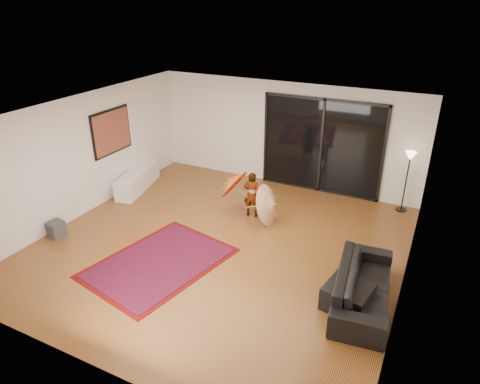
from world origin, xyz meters
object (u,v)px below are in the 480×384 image
Objects in this scene: media_console at (138,180)px; sofa at (363,286)px; child at (252,194)px; ottoman at (348,296)px.

sofa reaches higher than media_console.
child is at bearing -14.31° from media_console.
media_console is 6.50m from sofa.
ottoman is (6.01, -2.20, -0.05)m from media_console.
media_console is at bearing 159.92° from ottoman.
sofa is at bearing 51.46° from ottoman.
sofa is 0.32m from ottoman.
sofa is 2.01× the size of child.
sofa is (6.20, -1.96, 0.07)m from media_console.
media_console is 3.31m from child.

